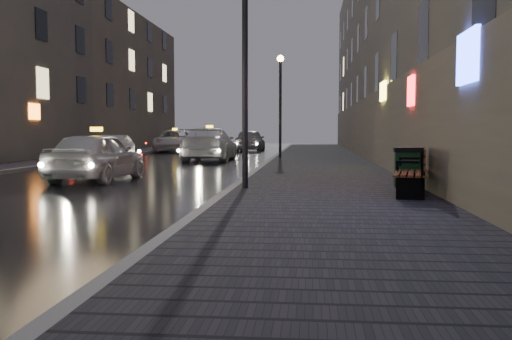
{
  "coord_description": "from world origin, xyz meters",
  "views": [
    {
      "loc": [
        3.42,
        -7.68,
        1.54
      ],
      "look_at": [
        2.47,
        2.24,
        0.85
      ],
      "focal_mm": 40.0,
      "sensor_mm": 36.0,
      "label": 1
    }
  ],
  "objects_px": {
    "lamp_far": "(280,93)",
    "car_far": "(250,140)",
    "bench": "(415,172)",
    "taxi_near": "(97,156)",
    "lamp_near": "(245,49)",
    "trash_bin": "(407,167)",
    "taxi_mid": "(210,144)",
    "taxi_far": "(175,141)",
    "car_left_mid": "(108,152)"
  },
  "relations": [
    {
      "from": "taxi_mid",
      "to": "taxi_far",
      "type": "relative_size",
      "value": 1.02
    },
    {
      "from": "lamp_far",
      "to": "car_left_mid",
      "type": "xyz_separation_m",
      "value": [
        -6.71,
        -6.99,
        -2.82
      ]
    },
    {
      "from": "taxi_mid",
      "to": "lamp_near",
      "type": "bearing_deg",
      "value": 102.11
    },
    {
      "from": "lamp_near",
      "to": "car_far",
      "type": "height_order",
      "value": "lamp_near"
    },
    {
      "from": "bench",
      "to": "trash_bin",
      "type": "height_order",
      "value": "bench"
    },
    {
      "from": "taxi_near",
      "to": "car_far",
      "type": "xyz_separation_m",
      "value": [
        2.07,
        24.88,
        0.06
      ]
    },
    {
      "from": "taxi_near",
      "to": "taxi_far",
      "type": "xyz_separation_m",
      "value": [
        -3.24,
        23.48,
        0.03
      ]
    },
    {
      "from": "taxi_near",
      "to": "car_far",
      "type": "relative_size",
      "value": 0.93
    },
    {
      "from": "bench",
      "to": "car_far",
      "type": "relative_size",
      "value": 0.44
    },
    {
      "from": "lamp_far",
      "to": "bench",
      "type": "distance_m",
      "value": 17.88
    },
    {
      "from": "bench",
      "to": "taxi_near",
      "type": "bearing_deg",
      "value": 164.02
    },
    {
      "from": "bench",
      "to": "car_left_mid",
      "type": "bearing_deg",
      "value": 146.48
    },
    {
      "from": "car_far",
      "to": "trash_bin",
      "type": "bearing_deg",
      "value": 104.49
    },
    {
      "from": "bench",
      "to": "taxi_mid",
      "type": "height_order",
      "value": "taxi_mid"
    },
    {
      "from": "bench",
      "to": "taxi_near",
      "type": "height_order",
      "value": "taxi_near"
    },
    {
      "from": "lamp_far",
      "to": "taxi_far",
      "type": "height_order",
      "value": "lamp_far"
    },
    {
      "from": "bench",
      "to": "taxi_near",
      "type": "distance_m",
      "value": 9.77
    },
    {
      "from": "lamp_far",
      "to": "taxi_far",
      "type": "relative_size",
      "value": 0.93
    },
    {
      "from": "bench",
      "to": "trash_bin",
      "type": "relative_size",
      "value": 2.15
    },
    {
      "from": "lamp_near",
      "to": "car_far",
      "type": "bearing_deg",
      "value": 95.81
    },
    {
      "from": "car_left_mid",
      "to": "taxi_mid",
      "type": "relative_size",
      "value": 0.71
    },
    {
      "from": "trash_bin",
      "to": "taxi_near",
      "type": "bearing_deg",
      "value": 169.02
    },
    {
      "from": "lamp_near",
      "to": "car_far",
      "type": "relative_size",
      "value": 1.1
    },
    {
      "from": "lamp_far",
      "to": "bench",
      "type": "relative_size",
      "value": 2.51
    },
    {
      "from": "lamp_near",
      "to": "taxi_near",
      "type": "height_order",
      "value": "lamp_near"
    },
    {
      "from": "bench",
      "to": "car_far",
      "type": "height_order",
      "value": "car_far"
    },
    {
      "from": "lamp_far",
      "to": "bench",
      "type": "xyz_separation_m",
      "value": [
        3.81,
        -17.24,
        -2.82
      ]
    },
    {
      "from": "lamp_near",
      "to": "taxi_far",
      "type": "bearing_deg",
      "value": 107.02
    },
    {
      "from": "car_left_mid",
      "to": "taxi_near",
      "type": "bearing_deg",
      "value": -79.5
    },
    {
      "from": "lamp_far",
      "to": "taxi_far",
      "type": "bearing_deg",
      "value": 127.48
    },
    {
      "from": "lamp_far",
      "to": "lamp_near",
      "type": "bearing_deg",
      "value": -90.0
    },
    {
      "from": "car_left_mid",
      "to": "taxi_far",
      "type": "bearing_deg",
      "value": 88.14
    },
    {
      "from": "taxi_mid",
      "to": "trash_bin",
      "type": "bearing_deg",
      "value": 116.35
    },
    {
      "from": "lamp_far",
      "to": "trash_bin",
      "type": "bearing_deg",
      "value": -75.56
    },
    {
      "from": "taxi_near",
      "to": "taxi_mid",
      "type": "distance_m",
      "value": 11.99
    },
    {
      "from": "lamp_far",
      "to": "car_far",
      "type": "bearing_deg",
      "value": 103.33
    },
    {
      "from": "lamp_near",
      "to": "car_far",
      "type": "xyz_separation_m",
      "value": [
        -2.85,
        28.03,
        -2.67
      ]
    },
    {
      "from": "taxi_near",
      "to": "taxi_mid",
      "type": "height_order",
      "value": "taxi_mid"
    },
    {
      "from": "lamp_far",
      "to": "car_left_mid",
      "type": "distance_m",
      "value": 10.09
    },
    {
      "from": "lamp_far",
      "to": "taxi_far",
      "type": "xyz_separation_m",
      "value": [
        -8.15,
        10.63,
        -2.7
      ]
    },
    {
      "from": "taxi_mid",
      "to": "lamp_far",
      "type": "bearing_deg",
      "value": -166.45
    },
    {
      "from": "car_left_mid",
      "to": "car_far",
      "type": "distance_m",
      "value": 19.41
    },
    {
      "from": "car_left_mid",
      "to": "car_far",
      "type": "relative_size",
      "value": 0.85
    },
    {
      "from": "lamp_far",
      "to": "car_far",
      "type": "height_order",
      "value": "lamp_far"
    },
    {
      "from": "lamp_far",
      "to": "taxi_mid",
      "type": "distance_m",
      "value": 4.53
    },
    {
      "from": "lamp_near",
      "to": "taxi_mid",
      "type": "distance_m",
      "value": 15.71
    },
    {
      "from": "car_far",
      "to": "taxi_near",
      "type": "bearing_deg",
      "value": 85.79
    },
    {
      "from": "taxi_near",
      "to": "bench",
      "type": "bearing_deg",
      "value": 155.95
    },
    {
      "from": "taxi_near",
      "to": "car_left_mid",
      "type": "bearing_deg",
      "value": -70.34
    },
    {
      "from": "lamp_near",
      "to": "bench",
      "type": "relative_size",
      "value": 2.51
    }
  ]
}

